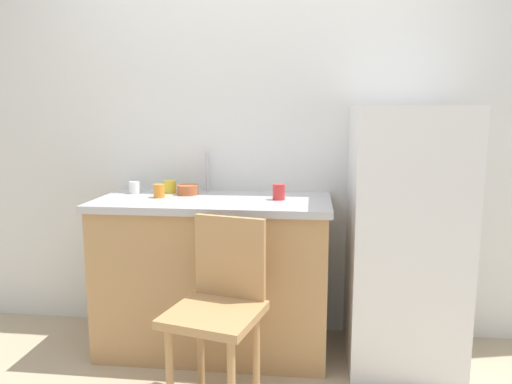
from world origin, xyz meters
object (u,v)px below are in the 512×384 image
object	(u,v)px
terracotta_bowl	(188,190)
cup_white	(135,187)
refrigerator	(404,237)
cup_red	(279,192)
chair	(220,304)
cup_yellow	(170,187)
cup_orange	(159,191)

from	to	relation	value
terracotta_bowl	cup_white	bearing A→B (deg)	179.28
refrigerator	cup_red	distance (m)	0.73
terracotta_bowl	cup_red	size ratio (longest dim) A/B	1.43
refrigerator	cup_red	xyz separation A→B (m)	(-0.69, 0.02, 0.23)
chair	cup_yellow	world-z (taller)	cup_yellow
refrigerator	cup_white	bearing A→B (deg)	175.07
refrigerator	chair	world-z (taller)	refrigerator
cup_red	cup_yellow	bearing A→B (deg)	165.76
chair	cup_orange	bearing A→B (deg)	143.35
chair	cup_red	world-z (taller)	cup_red
cup_yellow	cup_white	distance (m)	0.21
chair	cup_yellow	xyz separation A→B (m)	(-0.45, 0.74, 0.44)
refrigerator	chair	bearing A→B (deg)	-149.38
cup_yellow	cup_orange	world-z (taller)	cup_orange
refrigerator	terracotta_bowl	world-z (taller)	refrigerator
cup_yellow	cup_red	world-z (taller)	cup_red
chair	cup_red	size ratio (longest dim) A/B	10.05
cup_yellow	cup_red	distance (m)	0.70
cup_white	terracotta_bowl	bearing A→B (deg)	-0.72
cup_yellow	cup_white	bearing A→B (deg)	-164.76
chair	cup_orange	xyz separation A→B (m)	(-0.46, 0.56, 0.44)
refrigerator	cup_orange	distance (m)	1.40
cup_red	cup_orange	size ratio (longest dim) A/B	1.16
chair	cup_white	size ratio (longest dim) A/B	12.18
cup_red	cup_white	bearing A→B (deg)	172.43
cup_white	cup_yellow	bearing A→B (deg)	15.24
cup_red	cup_white	distance (m)	0.89
cup_white	cup_orange	bearing A→B (deg)	-32.92
terracotta_bowl	cup_orange	world-z (taller)	cup_orange
cup_red	terracotta_bowl	bearing A→B (deg)	168.43
chair	cup_white	bearing A→B (deg)	147.63
terracotta_bowl	cup_white	xyz separation A→B (m)	(-0.33, 0.00, 0.01)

